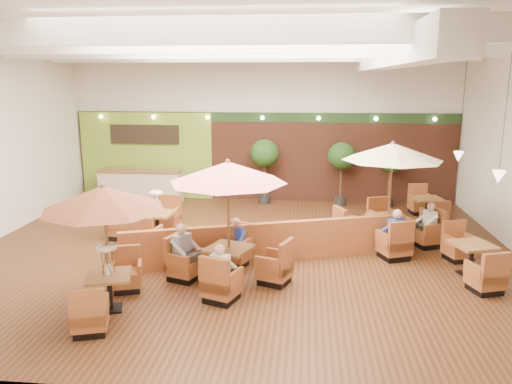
# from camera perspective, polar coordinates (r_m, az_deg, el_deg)

# --- Properties ---
(room) EXTENTS (14.04, 14.00, 5.52)m
(room) POSITION_cam_1_polar(r_m,az_deg,el_deg) (13.51, 0.09, 9.52)
(room) COLOR #381E0F
(room) RESTS_ON ground
(service_counter) EXTENTS (3.00, 0.75, 1.18)m
(service_counter) POSITION_cam_1_polar(r_m,az_deg,el_deg) (18.71, -13.01, 0.67)
(service_counter) COLOR beige
(service_counter) RESTS_ON ground
(booth_divider) EXTENTS (6.83, 2.47, 0.99)m
(booth_divider) POSITION_cam_1_polar(r_m,az_deg,el_deg) (12.27, 1.55, -5.76)
(booth_divider) COLOR brown
(booth_divider) RESTS_ON ground
(table_0) EXTENTS (2.33, 2.59, 2.52)m
(table_0) POSITION_cam_1_polar(r_m,az_deg,el_deg) (9.75, -16.93, -2.55)
(table_0) COLOR brown
(table_0) RESTS_ON ground
(table_1) EXTENTS (2.86, 2.86, 2.75)m
(table_1) POSITION_cam_1_polar(r_m,az_deg,el_deg) (10.71, -3.20, -0.90)
(table_1) COLOR brown
(table_1) RESTS_ON ground
(table_2) EXTENTS (2.96, 2.96, 2.83)m
(table_2) POSITION_cam_1_polar(r_m,az_deg,el_deg) (13.58, 15.18, 1.79)
(table_2) COLOR brown
(table_2) RESTS_ON ground
(table_3) EXTENTS (1.87, 2.74, 1.58)m
(table_3) POSITION_cam_1_polar(r_m,az_deg,el_deg) (14.25, -12.23, -3.56)
(table_3) COLOR brown
(table_3) RESTS_ON ground
(table_4) EXTENTS (1.08, 2.69, 0.95)m
(table_4) POSITION_cam_1_polar(r_m,az_deg,el_deg) (12.50, 23.38, -7.13)
(table_4) COLOR brown
(table_4) RESTS_ON ground
(table_5) EXTENTS (1.01, 2.70, 0.98)m
(table_5) POSITION_cam_1_polar(r_m,az_deg,el_deg) (16.56, 18.93, -2.00)
(table_5) COLOR brown
(table_5) RESTS_ON ground
(topiary_0) EXTENTS (1.00, 1.00, 2.33)m
(topiary_0) POSITION_cam_1_polar(r_m,az_deg,el_deg) (17.77, 1.00, 4.15)
(topiary_0) COLOR black
(topiary_0) RESTS_ON ground
(topiary_1) EXTENTS (0.97, 0.97, 2.26)m
(topiary_1) POSITION_cam_1_polar(r_m,az_deg,el_deg) (17.76, 9.76, 3.79)
(topiary_1) COLOR black
(topiary_1) RESTS_ON ground
(topiary_2) EXTENTS (0.93, 0.93, 2.15)m
(topiary_2) POSITION_cam_1_polar(r_m,az_deg,el_deg) (17.97, 15.10, 3.38)
(topiary_2) COLOR black
(topiary_2) RESTS_ON ground
(diner_0) EXTENTS (0.41, 0.37, 0.77)m
(diner_0) POSITION_cam_1_polar(r_m,az_deg,el_deg) (10.09, -4.02, -8.43)
(diner_0) COLOR silver
(diner_0) RESTS_ON ground
(diner_1) EXTENTS (0.38, 0.34, 0.71)m
(diner_1) POSITION_cam_1_polar(r_m,az_deg,el_deg) (11.98, -2.38, -5.08)
(diner_1) COLOR #253EA3
(diner_1) RESTS_ON ground
(diner_2) EXTENTS (0.45, 0.47, 0.83)m
(diner_2) POSITION_cam_1_polar(r_m,az_deg,el_deg) (11.21, -8.26, -6.21)
(diner_2) COLOR gray
(diner_2) RESTS_ON ground
(diner_3) EXTENTS (0.47, 0.46, 0.82)m
(diner_3) POSITION_cam_1_polar(r_m,az_deg,el_deg) (12.85, 15.61, -4.11)
(diner_3) COLOR #253EA3
(diner_3) RESTS_ON ground
(diner_4) EXTENTS (0.38, 0.41, 0.75)m
(diner_4) POSITION_cam_1_polar(r_m,az_deg,el_deg) (14.04, 19.09, -3.04)
(diner_4) COLOR silver
(diner_4) RESTS_ON ground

